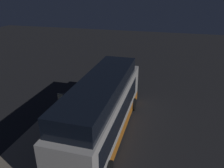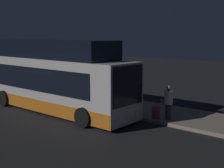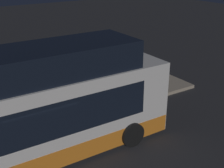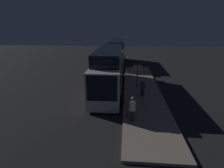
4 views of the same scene
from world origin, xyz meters
name	(u,v)px [view 2 (image 2 of 4)]	position (x,y,z in m)	size (l,w,h in m)	color
ground	(56,111)	(0.00, 0.00, 0.00)	(80.00, 80.00, 0.00)	#232326
platform	(95,101)	(0.00, 3.37, 0.09)	(20.00, 3.54, 0.18)	gray
bus_lead	(52,79)	(-0.31, 0.06, 1.86)	(11.15, 2.79, 4.16)	silver
passenger_boarding	(114,90)	(1.67, 3.27, 1.01)	(0.49, 0.49, 1.57)	#2D2D33
passenger_waiting	(168,101)	(6.21, 2.22, 1.11)	(0.63, 0.46, 1.75)	#2D2D33
suitcase	(156,113)	(5.72, 1.85, 0.51)	(0.34, 0.22, 0.90)	maroon
sign_post	(88,76)	(-0.18, 2.85, 1.82)	(0.10, 0.88, 2.48)	#4C4C51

